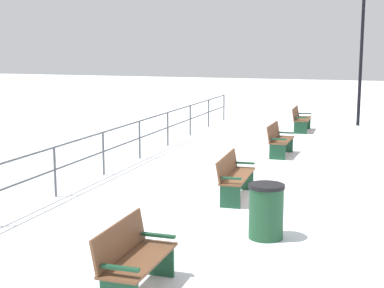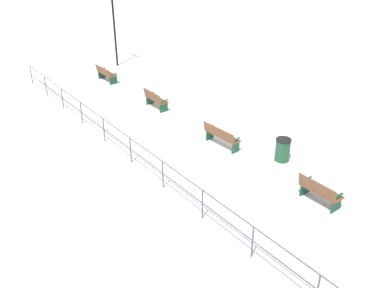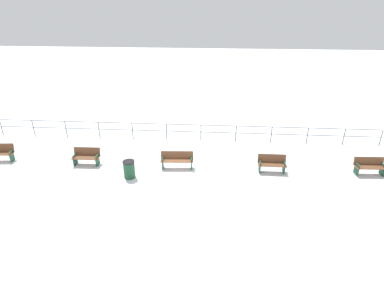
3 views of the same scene
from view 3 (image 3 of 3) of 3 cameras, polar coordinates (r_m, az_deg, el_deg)
name	(u,v)px [view 3 (image 3 of 3)]	position (r m, az deg, el deg)	size (l,w,h in m)	color
ground_plane	(177,169)	(16.30, -2.71, -4.46)	(80.00, 80.00, 0.00)	white
bench_nearest	(0,152)	(19.75, -31.45, -1.29)	(0.62, 1.52, 0.92)	brown
bench_second	(86,156)	(17.40, -18.55, -2.15)	(0.59, 1.40, 0.88)	brown
bench_third	(177,160)	(16.16, -2.72, -2.82)	(0.58, 1.70, 0.87)	brown
bench_fourth	(272,163)	(16.32, 14.24, -3.44)	(0.54, 1.40, 0.88)	brown
bench_fifth	(369,166)	(17.91, 29.42, -3.49)	(0.60, 1.48, 0.85)	brown
waterfront_railing	(184,129)	(19.16, -1.53, 2.68)	(0.05, 23.29, 1.03)	#4C5156
trash_bin	(129,169)	(15.64, -11.28, -4.49)	(0.57, 0.57, 0.88)	#1E4C2D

